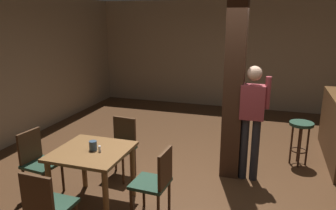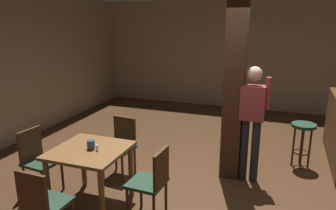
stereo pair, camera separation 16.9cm
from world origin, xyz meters
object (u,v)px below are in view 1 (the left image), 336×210
Objects in this scene: salt_shaker at (100,149)px; bar_stool_near at (301,132)px; chair_west at (37,159)px; standing_person at (252,115)px; chair_south at (47,205)px; chair_north at (121,144)px; napkin_cup at (93,146)px; dining_table at (92,160)px; chair_east at (156,180)px.

salt_shaker is 3.27m from bar_stool_near.
chair_west is 0.52× the size of standing_person.
salt_shaker is at bearing 79.07° from chair_south.
chair_north is 7.42× the size of napkin_cup.
chair_west is 3.06m from standing_person.
dining_table is 11.42× the size of salt_shaker.
standing_person is 1.16m from bar_stool_near.
bar_stool_near is (2.59, 2.11, -0.07)m from dining_table.
chair_west is 1.00× the size of chair_north.
chair_south is 3.97m from bar_stool_near.
chair_east reaches higher than napkin_cup.
dining_table is 0.52× the size of standing_person.
chair_west is 1.20m from chair_north.
chair_west is 1.73m from chair_east.
dining_table is 1.01× the size of chair_west.
salt_shaker is at bearing -3.22° from chair_west.
chair_north is at bearing 91.90° from dining_table.
chair_west is at bearing 178.05° from napkin_cup.
chair_north is at bearing 45.27° from chair_west.
chair_west is 1.22× the size of bar_stool_near.
napkin_cup is 1.53× the size of salt_shaker.
dining_table is 3.35m from bar_stool_near.
standing_person is (2.71, 1.32, 0.50)m from chair_west.
standing_person reaches higher than dining_table.
chair_south is 11.33× the size of salt_shaker.
chair_west reaches higher than salt_shaker.
chair_east and chair_north have the same top height.
chair_east reaches higher than bar_stool_near.
dining_table is 2.32m from standing_person.
chair_north is (0.84, 0.85, 0.00)m from chair_west.
bar_stool_near is at bearing 25.15° from chair_north.
chair_east is 2.75m from bar_stool_near.
chair_north reaches higher than salt_shaker.
chair_east is at bearing 0.38° from salt_shaker.
bar_stool_near is (2.47, 2.14, -0.25)m from salt_shaker.
napkin_cup reaches higher than salt_shaker.
chair_west is 7.42× the size of napkin_cup.
chair_east is 1.00× the size of chair_north.
salt_shaker is at bearing -139.09° from bar_stool_near.
chair_south is at bearing -90.19° from chair_north.
napkin_cup is 2.27m from standing_person.
bar_stool_near is (1.73, 2.13, 0.05)m from chair_east.
chair_north is 2.90m from bar_stool_near.
dining_table is at bearing 178.71° from chair_east.
salt_shaker is at bearing -179.62° from chair_east.
standing_person reaches higher than chair_east.
chair_north is at bearing -165.84° from standing_person.
salt_shaker is at bearing -141.20° from standing_person.
chair_south is (-0.04, -0.87, -0.13)m from dining_table.
salt_shaker is (0.16, 0.84, 0.30)m from chair_south.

